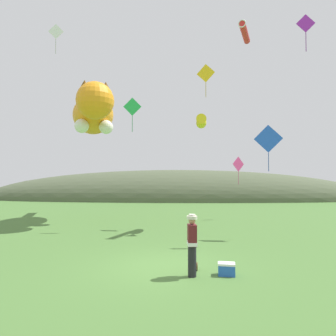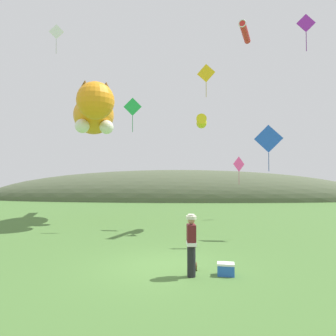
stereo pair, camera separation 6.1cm
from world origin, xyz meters
The scene contains 14 objects.
ground_plane centered at (0.00, 0.00, 0.00)m, with size 120.00×120.00×0.00m, color #477033.
distant_hill_ridge centered at (0.00, 30.54, 0.00)m, with size 52.50×11.87×7.90m.
festival_attendant centered at (0.88, -0.94, 0.95)m, with size 0.30×0.44×1.77m.
kite_spool centered at (1.00, -0.36, 0.13)m, with size 0.14×0.26×0.26m.
picnic_cooler centered at (1.88, -0.80, 0.18)m, with size 0.53×0.39×0.36m.
kite_giant_cat centered at (-5.26, 10.15, 7.15)m, with size 4.24×9.34×2.94m.
kite_fish_windsock centered at (1.75, 7.19, 5.97)m, with size 0.71×2.10×0.64m.
kite_tube_streamer centered at (4.28, 7.48, 11.21)m, with size 1.13×2.27×0.44m.
kite_diamond_violet centered at (6.46, 4.44, 10.06)m, with size 0.88×0.07×1.78m.
kite_diamond_pink centered at (4.65, 11.51, 3.79)m, with size 0.89×0.61×1.97m.
kite_diamond_blue centered at (4.79, 4.89, 4.70)m, with size 1.31×0.33×2.25m.
kite_diamond_white centered at (-6.86, 7.69, 11.57)m, with size 0.89×0.10×1.80m.
kite_diamond_gold centered at (2.11, 8.22, 9.11)m, with size 1.07×0.36×2.02m.
kite_diamond_green centered at (-2.10, 6.85, 6.78)m, with size 1.02×0.05×1.92m.
Camera 2 is at (0.59, -9.60, 2.80)m, focal length 32.00 mm.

